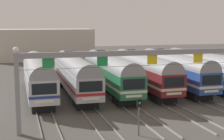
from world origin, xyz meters
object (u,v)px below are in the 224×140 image
at_px(commuter_train_white, 204,68).
at_px(commuter_train_green, 110,72).
at_px(commuter_train_maroon, 143,70).
at_px(catenary_gantry, 175,62).
at_px(yard_signal_mast, 139,110).
at_px(commuter_train_silver, 38,75).
at_px(commuter_train_blue, 174,69).
at_px(commuter_train_stainless, 75,73).

bearing_deg(commuter_train_white, commuter_train_green, 179.98).
xyz_separation_m(commuter_train_maroon, catenary_gantry, (-2.20, -13.50, 2.69)).
distance_m(commuter_train_green, catenary_gantry, 13.94).
bearing_deg(commuter_train_maroon, yard_signal_mast, -112.06).
bearing_deg(commuter_train_maroon, commuter_train_silver, -179.98).
bearing_deg(commuter_train_blue, commuter_train_green, 180.00).
distance_m(commuter_train_silver, commuter_train_stainless, 4.40).
relative_size(commuter_train_stainless, yard_signal_mast, 6.01).
bearing_deg(catenary_gantry, commuter_train_stainless, 116.05).
bearing_deg(commuter_train_silver, commuter_train_blue, 0.01).
height_order(catenary_gantry, yard_signal_mast, catenary_gantry).
xyz_separation_m(commuter_train_silver, commuter_train_stainless, (4.40, 0.00, 0.00)).
relative_size(commuter_train_silver, commuter_train_green, 1.00).
bearing_deg(commuter_train_stainless, commuter_train_white, -0.01).
bearing_deg(yard_signal_mast, commuter_train_silver, 112.07).
xyz_separation_m(commuter_train_maroon, commuter_train_blue, (4.40, 0.00, 0.00)).
relative_size(commuter_train_green, commuter_train_maroon, 1.00).
height_order(commuter_train_stainless, yard_signal_mast, commuter_train_stainless).
height_order(commuter_train_white, catenary_gantry, catenary_gantry).
bearing_deg(commuter_train_green, commuter_train_silver, -179.97).
bearing_deg(commuter_train_green, commuter_train_blue, 0.00).
height_order(commuter_train_silver, commuter_train_maroon, commuter_train_maroon).
relative_size(commuter_train_maroon, catenary_gantry, 0.66).
height_order(commuter_train_stainless, catenary_gantry, catenary_gantry).
bearing_deg(commuter_train_white, commuter_train_stainless, 179.99).
xyz_separation_m(commuter_train_silver, catenary_gantry, (11.00, -13.49, 2.70)).
distance_m(commuter_train_stainless, catenary_gantry, 15.27).
bearing_deg(commuter_train_green, catenary_gantry, -80.75).
bearing_deg(commuter_train_green, commuter_train_maroon, 0.00).
xyz_separation_m(commuter_train_stainless, commuter_train_white, (17.60, -0.00, -0.00)).
bearing_deg(commuter_train_silver, commuter_train_stainless, 0.06).
distance_m(commuter_train_stainless, yard_signal_mast, 16.44).
distance_m(commuter_train_green, commuter_train_maroon, 4.40).
height_order(commuter_train_silver, commuter_train_white, same).
height_order(commuter_train_blue, commuter_train_white, commuter_train_blue).
relative_size(commuter_train_white, yard_signal_mast, 6.01).
bearing_deg(commuter_train_silver, yard_signal_mast, -67.93).
height_order(commuter_train_maroon, commuter_train_blue, same).
relative_size(commuter_train_green, commuter_train_white, 1.00).
height_order(commuter_train_silver, commuter_train_blue, commuter_train_blue).
relative_size(commuter_train_stainless, commuter_train_blue, 1.00).
bearing_deg(commuter_train_maroon, commuter_train_white, -0.03).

